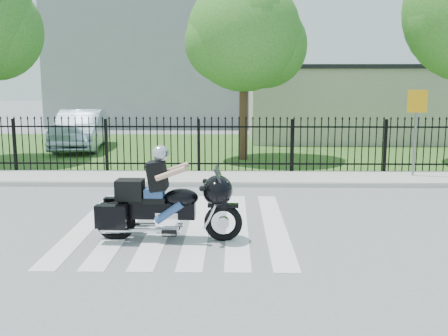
{
  "coord_description": "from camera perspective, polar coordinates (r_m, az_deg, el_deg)",
  "views": [
    {
      "loc": [
        1.12,
        -10.77,
        3.11
      ],
      "look_at": [
        0.9,
        1.42,
        1.0
      ],
      "focal_mm": 42.0,
      "sensor_mm": 36.0,
      "label": 1
    }
  ],
  "objects": [
    {
      "name": "motorcycle_rider",
      "position": [
        10.14,
        -6.52,
        -3.57
      ],
      "size": [
        2.86,
        0.88,
        1.89
      ],
      "rotation": [
        0.0,
        0.0,
        -0.03
      ],
      "color": "black",
      "rests_on": "ground"
    },
    {
      "name": "tree_mid",
      "position": [
        19.84,
        2.2,
        14.31
      ],
      "size": [
        4.2,
        4.2,
        6.78
      ],
      "color": "#382316",
      "rests_on": "ground"
    },
    {
      "name": "parked_car",
      "position": [
        23.64,
        -15.31,
        4.05
      ],
      "size": [
        2.33,
        5.34,
        1.71
      ],
      "primitive_type": "imported",
      "rotation": [
        0.0,
        0.0,
        0.1
      ],
      "color": "#9AAEC1",
      "rests_on": "grass_strip"
    },
    {
      "name": "iron_fence",
      "position": [
        16.95,
        -2.77,
        2.33
      ],
      "size": [
        26.0,
        0.04,
        1.8
      ],
      "color": "black",
      "rests_on": "ground"
    },
    {
      "name": "curb",
      "position": [
        15.13,
        -3.23,
        -1.83
      ],
      "size": [
        40.0,
        0.12,
        0.12
      ],
      "primitive_type": "cube",
      "color": "#ADAAA3",
      "rests_on": "ground"
    },
    {
      "name": "traffic_sign",
      "position": [
        16.97,
        20.22,
        5.46
      ],
      "size": [
        0.57,
        0.12,
        2.63
      ],
      "rotation": [
        0.0,
        0.0,
        -0.12
      ],
      "color": "slate",
      "rests_on": "sidewalk"
    },
    {
      "name": "building_low",
      "position": [
        27.44,
        13.49,
        6.72
      ],
      "size": [
        10.0,
        6.0,
        3.5
      ],
      "primitive_type": "cube",
      "color": "#B8B299",
      "rests_on": "ground"
    },
    {
      "name": "grass_strip",
      "position": [
        23.01,
        -1.77,
        2.08
      ],
      "size": [
        40.0,
        12.0,
        0.02
      ],
      "primitive_type": "cube",
      "color": "#30541D",
      "rests_on": "ground"
    },
    {
      "name": "ground",
      "position": [
        11.27,
        -4.73,
        -6.24
      ],
      "size": [
        120.0,
        120.0,
        0.0
      ],
      "primitive_type": "plane",
      "color": "slate",
      "rests_on": "ground"
    },
    {
      "name": "building_low_roof",
      "position": [
        27.42,
        13.65,
        10.58
      ],
      "size": [
        10.2,
        6.2,
        0.2
      ],
      "primitive_type": "cube",
      "color": "black",
      "rests_on": "building_low"
    },
    {
      "name": "sidewalk",
      "position": [
        16.1,
        -2.97,
        -1.11
      ],
      "size": [
        40.0,
        2.0,
        0.12
      ],
      "primitive_type": "cube",
      "color": "#ADAAA3",
      "rests_on": "ground"
    },
    {
      "name": "crosswalk",
      "position": [
        11.27,
        -4.73,
        -6.21
      ],
      "size": [
        5.0,
        5.5,
        0.01
      ],
      "primitive_type": null,
      "color": "silver",
      "rests_on": "ground"
    },
    {
      "name": "building_tall",
      "position": [
        37.11,
        -5.52,
        14.25
      ],
      "size": [
        15.0,
        10.0,
        12.0
      ],
      "primitive_type": "cube",
      "color": "gray",
      "rests_on": "ground"
    }
  ]
}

